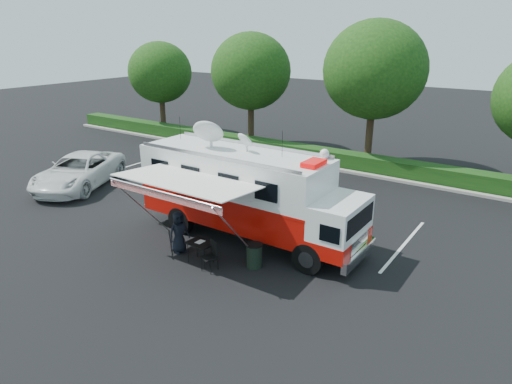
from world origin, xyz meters
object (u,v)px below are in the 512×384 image
white_suv (81,186)px  trash_bin (254,255)px  command_truck (247,193)px  folding_table (200,244)px

white_suv → trash_bin: size_ratio=6.97×
command_truck → white_suv: 11.71m
command_truck → folding_table: size_ratio=9.50×
folding_table → trash_bin: size_ratio=1.11×
command_truck → trash_bin: bearing=-48.9°
command_truck → trash_bin: command_truck is taller
command_truck → trash_bin: (1.63, -1.86, -1.52)m
white_suv → command_truck: bearing=-25.4°
command_truck → white_suv: (-11.54, 0.23, -1.98)m
command_truck → folding_table: (-0.19, -2.72, -1.20)m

